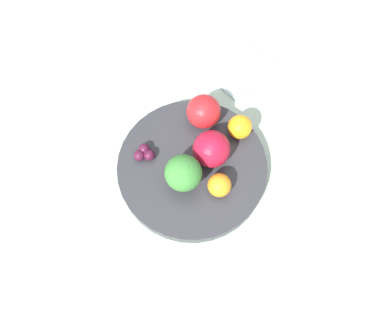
% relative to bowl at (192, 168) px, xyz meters
% --- Properties ---
extents(ground_plane, '(6.00, 6.00, 0.00)m').
position_rel_bowl_xyz_m(ground_plane, '(0.00, 0.00, -0.03)').
color(ground_plane, gray).
extents(table_surface, '(1.20, 1.20, 0.02)m').
position_rel_bowl_xyz_m(table_surface, '(0.00, 0.00, -0.02)').
color(table_surface, '#B2C6B2').
rests_on(table_surface, ground_plane).
extents(bowl, '(0.25, 0.25, 0.03)m').
position_rel_bowl_xyz_m(bowl, '(0.00, 0.00, 0.00)').
color(bowl, '#2D2D33').
rests_on(bowl, table_surface).
extents(broccoli, '(0.06, 0.06, 0.07)m').
position_rel_bowl_xyz_m(broccoli, '(0.03, 0.02, 0.05)').
color(broccoli, '#99C17A').
rests_on(broccoli, bowl).
extents(apple_red, '(0.06, 0.06, 0.06)m').
position_rel_bowl_xyz_m(apple_red, '(-0.03, 0.01, 0.04)').
color(apple_red, '#B7142D').
rests_on(apple_red, bowl).
extents(apple_green, '(0.06, 0.06, 0.06)m').
position_rel_bowl_xyz_m(apple_green, '(-0.07, -0.06, 0.04)').
color(apple_green, red).
rests_on(apple_green, bowl).
extents(orange_front, '(0.04, 0.04, 0.04)m').
position_rel_bowl_xyz_m(orange_front, '(-0.10, -0.00, 0.03)').
color(orange_front, orange).
rests_on(orange_front, bowl).
extents(orange_back, '(0.04, 0.04, 0.04)m').
position_rel_bowl_xyz_m(orange_back, '(-0.01, 0.06, 0.03)').
color(orange_back, orange).
rests_on(orange_back, bowl).
extents(grape_cluster, '(0.03, 0.03, 0.02)m').
position_rel_bowl_xyz_m(grape_cluster, '(0.05, -0.06, 0.02)').
color(grape_cluster, '#47142D').
rests_on(grape_cluster, bowl).
extents(napkin, '(0.13, 0.12, 0.01)m').
position_rel_bowl_xyz_m(napkin, '(-0.20, -0.12, -0.01)').
color(napkin, silver).
rests_on(napkin, table_surface).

